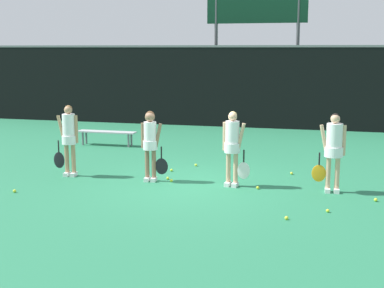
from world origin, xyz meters
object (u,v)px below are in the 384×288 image
player_3 (334,146)px  bench_courtside (107,133)px  tennis_ball_7 (196,165)px  player_0 (69,135)px  tennis_ball_5 (258,188)px  tennis_ball_8 (15,191)px  tennis_ball_0 (376,200)px  player_2 (233,143)px  tennis_ball_2 (328,211)px  tennis_ball_6 (287,218)px  tennis_ball_3 (168,178)px  player_1 (151,140)px  tennis_ball_1 (171,170)px  tennis_ball_9 (171,180)px  scoreboard (257,13)px  tennis_ball_4 (292,173)px

player_3 → bench_courtside: bearing=147.3°
bench_courtside → tennis_ball_7: (3.45, -2.24, -0.36)m
player_0 → tennis_ball_5: size_ratio=25.45×
tennis_ball_8 → tennis_ball_0: bearing=9.2°
player_2 → tennis_ball_0: player_2 is taller
tennis_ball_2 → tennis_ball_7: 4.65m
tennis_ball_0 → tennis_ball_7: size_ratio=1.05×
player_3 → tennis_ball_6: size_ratio=24.71×
tennis_ball_3 → tennis_ball_8: 3.41m
tennis_ball_8 → player_2: bearing=21.0°
player_0 → tennis_ball_2: (6.02, -1.47, -0.96)m
player_1 → player_3: size_ratio=0.96×
player_1 → tennis_ball_1: 1.41m
player_1 → tennis_ball_6: bearing=-37.1°
bench_courtside → tennis_ball_9: 5.18m
scoreboard → tennis_ball_4: size_ratio=87.32×
tennis_ball_9 → player_2: bearing=-1.0°
tennis_ball_3 → tennis_ball_5: size_ratio=0.96×
player_0 → player_1: player_0 is taller
tennis_ball_9 → tennis_ball_5: bearing=-4.4°
bench_courtside → tennis_ball_1: bench_courtside is taller
tennis_ball_1 → tennis_ball_4: (2.93, 0.40, -0.00)m
tennis_ball_6 → tennis_ball_9: size_ratio=1.02×
tennis_ball_5 → tennis_ball_6: size_ratio=0.98×
player_3 → tennis_ball_8: 6.83m
tennis_ball_5 → tennis_ball_6: 2.12m
player_0 → player_1: bearing=-5.3°
player_0 → player_2: size_ratio=1.02×
tennis_ball_0 → tennis_ball_6: (-1.64, -1.62, -0.00)m
tennis_ball_0 → tennis_ball_4: tennis_ball_0 is taller
bench_courtside → tennis_ball_4: size_ratio=29.01×
tennis_ball_1 → tennis_ball_3: bearing=-79.5°
tennis_ball_3 → tennis_ball_7: tennis_ball_7 is taller
tennis_ball_8 → scoreboard: bearing=74.2°
tennis_ball_3 → tennis_ball_6: tennis_ball_6 is taller
tennis_ball_5 → tennis_ball_8: 5.22m
tennis_ball_0 → tennis_ball_3: size_ratio=1.08×
player_0 → player_2: player_0 is taller
tennis_ball_5 → tennis_ball_7: 2.65m
tennis_ball_9 → player_0: bearing=-179.4°
tennis_ball_0 → tennis_ball_3: tennis_ball_0 is taller
tennis_ball_1 → tennis_ball_6: 4.40m
player_3 → tennis_ball_7: size_ratio=25.53×
tennis_ball_7 → tennis_ball_9: same height
player_3 → tennis_ball_9: bearing=177.5°
scoreboard → tennis_ball_2: scoreboard is taller
tennis_ball_4 → player_3: bearing=-56.4°
tennis_ball_5 → bench_courtside: bearing=142.1°
bench_courtside → tennis_ball_6: bench_courtside is taller
player_3 → tennis_ball_1: (-3.87, 1.01, -0.96)m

